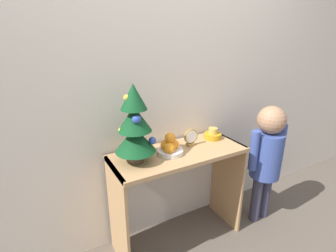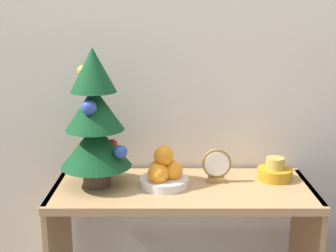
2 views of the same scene
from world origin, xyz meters
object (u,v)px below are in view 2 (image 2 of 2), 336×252
object	(u,v)px
mini_tree	(93,121)
desk_clock	(215,166)
fruit_bowl	(162,173)
singing_bowl	(273,171)

from	to	relation	value
mini_tree	desk_clock	world-z (taller)	mini_tree
fruit_bowl	singing_bowl	distance (m)	0.46
fruit_bowl	singing_bowl	xyz separation A→B (m)	(0.45, 0.07, -0.02)
mini_tree	fruit_bowl	bearing A→B (deg)	-1.25
desk_clock	fruit_bowl	bearing A→B (deg)	-168.64
singing_bowl	mini_tree	bearing A→B (deg)	-174.55
mini_tree	desk_clock	bearing A→B (deg)	4.43
fruit_bowl	desk_clock	distance (m)	0.21
fruit_bowl	singing_bowl	world-z (taller)	fruit_bowl
mini_tree	desk_clock	size ratio (longest dim) A/B	3.96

